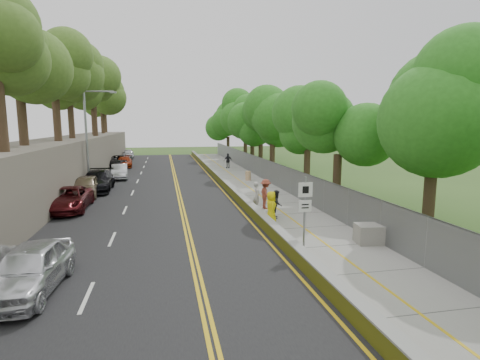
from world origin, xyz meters
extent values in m
plane|color=#33511E|center=(0.00, 0.00, 0.00)|extent=(140.00, 140.00, 0.00)
cube|color=black|center=(-5.40, 15.00, 0.02)|extent=(11.20, 66.00, 0.04)
cube|color=gray|center=(2.55, 15.00, 0.03)|extent=(4.20, 66.00, 0.05)
cube|color=#C0C912|center=(0.25, 15.00, 0.30)|extent=(0.42, 66.00, 0.60)
cube|color=#595147|center=(-13.50, 15.00, 2.00)|extent=(5.00, 66.00, 4.00)
cube|color=slate|center=(4.65, 15.00, 1.00)|extent=(0.04, 66.00, 2.00)
cylinder|color=gray|center=(-10.70, 14.00, 4.00)|extent=(0.18, 0.18, 8.00)
cylinder|color=gray|center=(-9.60, 14.00, 7.85)|extent=(2.30, 0.13, 0.13)
cube|color=gray|center=(-8.52, 14.00, 7.80)|extent=(0.50, 0.22, 0.14)
cylinder|color=gray|center=(1.05, -3.00, 1.60)|extent=(0.09, 0.09, 3.10)
cube|color=white|center=(1.05, -3.03, 2.60)|extent=(0.62, 0.04, 0.62)
cube|color=white|center=(1.05, -3.03, 1.90)|extent=(0.56, 0.04, 0.50)
cylinder|color=#C6721E|center=(3.00, 16.42, 0.48)|extent=(0.53, 0.53, 0.87)
cube|color=slate|center=(4.22, -2.94, 0.47)|extent=(1.39, 1.12, 0.85)
imported|color=silver|center=(-9.00, -5.26, 0.81)|extent=(2.13, 4.62, 1.53)
imported|color=#531216|center=(-10.60, 6.60, 0.75)|extent=(2.41, 5.15, 1.43)
imported|color=black|center=(-9.97, 13.34, 0.84)|extent=(2.31, 5.57, 1.61)
imported|color=gray|center=(-10.40, 11.11, 0.81)|extent=(1.90, 4.55, 1.54)
imported|color=silver|center=(-9.00, 20.12, 0.73)|extent=(1.86, 4.31, 1.38)
imported|color=black|center=(-10.24, 30.38, 0.76)|extent=(2.40, 5.20, 1.44)
imported|color=maroon|center=(-9.53, 30.02, 0.70)|extent=(2.15, 4.68, 1.32)
imported|color=#B8B8BC|center=(-10.11, 42.03, 0.75)|extent=(1.85, 4.24, 1.42)
imported|color=yellow|center=(0.75, 1.00, 0.94)|extent=(0.66, 0.93, 1.78)
imported|color=beige|center=(0.83, 4.47, 0.92)|extent=(0.47, 0.67, 1.75)
imported|color=black|center=(1.45, 2.29, 0.84)|extent=(0.81, 0.92, 1.58)
imported|color=#96402D|center=(1.45, 4.62, 0.98)|extent=(0.77, 1.25, 1.87)
imported|color=black|center=(2.80, 26.39, 0.94)|extent=(1.09, 0.57, 1.78)
camera|label=1|loc=(-4.74, -17.61, 5.34)|focal=28.00mm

